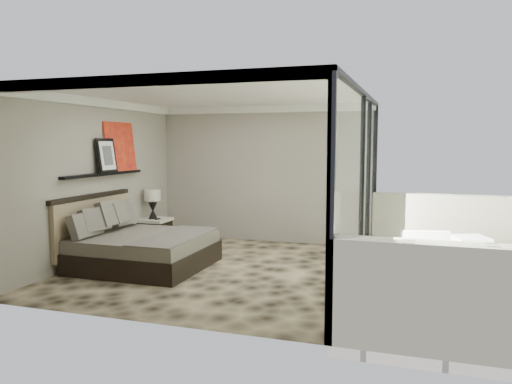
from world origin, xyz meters
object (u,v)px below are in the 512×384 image
(bed, at_px, (139,247))
(table_lamp, at_px, (153,200))
(ottoman, at_px, (470,252))
(lounger, at_px, (436,267))
(nightstand, at_px, (155,230))

(bed, bearing_deg, table_lamp, 112.74)
(ottoman, distance_m, lounger, 1.11)
(nightstand, relative_size, ottoman, 1.11)
(lounger, bearing_deg, ottoman, 46.34)
(bed, xyz_separation_m, lounger, (4.65, 0.68, -0.14))
(bed, bearing_deg, ottoman, 17.57)
(table_lamp, distance_m, ottoman, 5.95)
(bed, relative_size, ottoman, 3.95)
(nightstand, relative_size, lounger, 0.33)
(bed, height_order, nightstand, bed)
(table_lamp, bearing_deg, ottoman, -0.43)
(table_lamp, bearing_deg, bed, -67.26)
(lounger, bearing_deg, bed, 174.19)
(nightstand, distance_m, lounger, 5.46)
(nightstand, bearing_deg, bed, -59.52)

